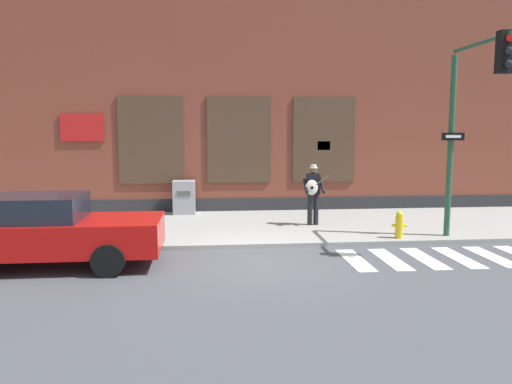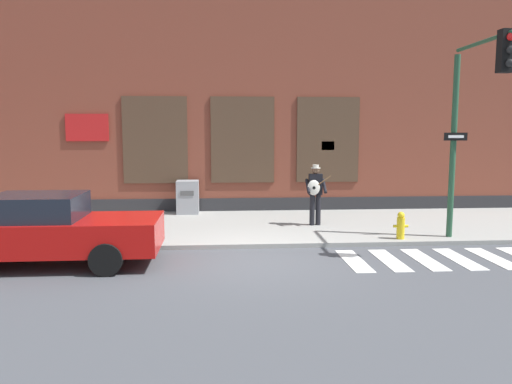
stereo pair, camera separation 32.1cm
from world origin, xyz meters
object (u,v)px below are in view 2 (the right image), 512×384
object	(u,v)px
red_car	(48,230)
traffic_light	(474,105)
busker	(315,191)
fire_hydrant	(401,226)
utility_box	(188,197)

from	to	relation	value
red_car	traffic_light	bearing A→B (deg)	4.43
busker	fire_hydrant	xyz separation A→B (m)	(1.84, -1.98, -0.66)
busker	utility_box	distance (m)	4.52
utility_box	red_car	bearing A→B (deg)	-113.72
traffic_light	fire_hydrant	xyz separation A→B (m)	(-1.36, 0.78, -2.99)
busker	traffic_light	world-z (taller)	traffic_light
red_car	busker	distance (m)	7.31
traffic_light	utility_box	distance (m)	9.13
red_car	utility_box	size ratio (longest dim) A/B	4.19
red_car	fire_hydrant	size ratio (longest dim) A/B	6.59
traffic_light	utility_box	size ratio (longest dim) A/B	4.39
red_car	busker	xyz separation A→B (m)	(6.41, 3.50, 0.35)
utility_box	fire_hydrant	bearing A→B (deg)	-37.35
red_car	fire_hydrant	xyz separation A→B (m)	(8.25, 1.53, -0.31)
red_car	utility_box	xyz separation A→B (m)	(2.57, 5.86, -0.11)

